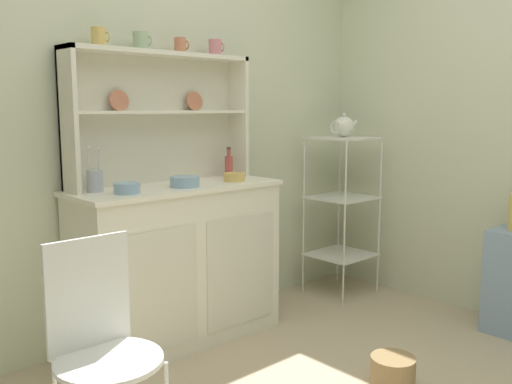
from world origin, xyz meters
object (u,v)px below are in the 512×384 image
at_px(wire_chair, 101,337).
at_px(bakers_rack, 342,196).
at_px(cup_gold_0, 99,37).
at_px(floor_basket, 393,373).
at_px(jam_bottle, 229,165).
at_px(porcelain_teapot, 344,127).
at_px(hutch_cabinet, 179,262).
at_px(bowl_mixing_large, 127,188).
at_px(hutch_shelf_unit, 158,108).
at_px(utensil_jar, 95,180).

bearing_deg(wire_chair, bakers_rack, -15.16).
bearing_deg(cup_gold_0, bakers_rack, -6.81).
bearing_deg(cup_gold_0, floor_basket, -58.64).
distance_m(jam_bottle, porcelain_teapot, 0.92).
distance_m(hutch_cabinet, cup_gold_0, 1.24).
bearing_deg(bowl_mixing_large, hutch_shelf_unit, 34.87).
relative_size(hutch_cabinet, jam_bottle, 6.43).
distance_m(hutch_cabinet, bowl_mixing_large, 0.57).
distance_m(bakers_rack, bowl_mixing_large, 1.67).
bearing_deg(porcelain_teapot, wire_chair, -161.74).
distance_m(floor_basket, bowl_mixing_large, 1.53).
bearing_deg(floor_basket, jam_bottle, 88.54).
relative_size(hutch_cabinet, cup_gold_0, 12.62).
relative_size(cup_gold_0, utensil_jar, 0.41).
relative_size(floor_basket, utensil_jar, 0.92).
xyz_separation_m(cup_gold_0, porcelain_teapot, (1.67, -0.20, -0.47)).
xyz_separation_m(bakers_rack, utensil_jar, (-1.74, 0.15, 0.25)).
bearing_deg(floor_basket, cup_gold_0, 121.36).
relative_size(cup_gold_0, bowl_mixing_large, 0.73).
bearing_deg(porcelain_teapot, hutch_shelf_unit, 169.53).
relative_size(hutch_cabinet, bakers_rack, 1.07).
height_order(hutch_cabinet, utensil_jar, utensil_jar).
bearing_deg(wire_chair, hutch_shelf_unit, 14.57).
height_order(floor_basket, porcelain_teapot, porcelain_teapot).
distance_m(floor_basket, cup_gold_0, 2.13).
bearing_deg(bowl_mixing_large, wire_chair, -125.92).
xyz_separation_m(hutch_shelf_unit, bowl_mixing_large, (-0.34, -0.24, -0.39)).
relative_size(bakers_rack, porcelain_teapot, 4.70).
bearing_deg(hutch_cabinet, wire_chair, -137.42).
bearing_deg(utensil_jar, floor_basket, -55.20).
height_order(cup_gold_0, bowl_mixing_large, cup_gold_0).
relative_size(hutch_shelf_unit, cup_gold_0, 11.80).
relative_size(bowl_mixing_large, utensil_jar, 0.57).
bearing_deg(bakers_rack, jam_bottle, 169.47).
height_order(cup_gold_0, porcelain_teapot, cup_gold_0).
relative_size(hutch_shelf_unit, utensil_jar, 4.89).
xyz_separation_m(bakers_rack, cup_gold_0, (-1.67, 0.20, 0.95)).
height_order(bakers_rack, utensil_jar, utensil_jar).
xyz_separation_m(floor_basket, utensil_jar, (-0.84, 1.20, 0.85)).
distance_m(bakers_rack, porcelain_teapot, 0.48).
bearing_deg(jam_bottle, cup_gold_0, 177.39).
distance_m(bowl_mixing_large, porcelain_teapot, 1.67).
xyz_separation_m(floor_basket, bowl_mixing_large, (-0.74, 1.05, 0.82)).
xyz_separation_m(hutch_cabinet, jam_bottle, (0.43, 0.09, 0.50)).
bearing_deg(porcelain_teapot, bowl_mixing_large, 179.88).
xyz_separation_m(bakers_rack, bowl_mixing_large, (-1.65, 0.00, 0.22)).
bearing_deg(cup_gold_0, porcelain_teapot, -6.82).
distance_m(floor_basket, porcelain_teapot, 1.76).
height_order(bakers_rack, cup_gold_0, cup_gold_0).
bearing_deg(cup_gold_0, jam_bottle, -2.61).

